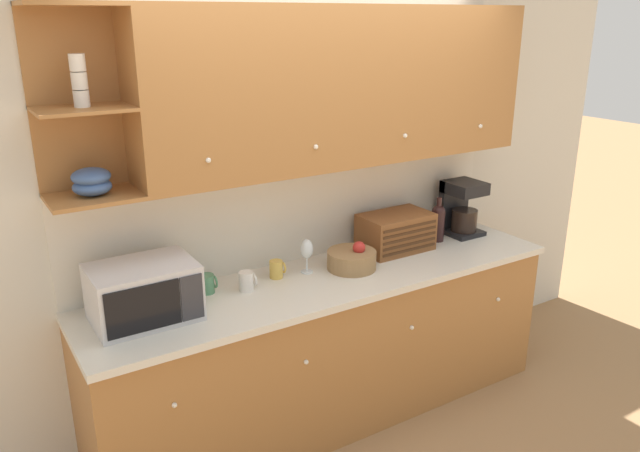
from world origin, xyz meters
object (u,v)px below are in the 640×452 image
(coffee_maker, at_px, (461,207))
(wine_glass, at_px, (307,250))
(mug_patterned_third, at_px, (277,269))
(fruit_basket, at_px, (352,259))
(bread_box, at_px, (396,232))
(microwave, at_px, (144,292))
(mug_blue_second, at_px, (247,281))
(mug, at_px, (207,284))
(wine_bottle, at_px, (438,221))

(coffee_maker, bearing_deg, wine_glass, -178.16)
(mug_patterned_third, relative_size, wine_glass, 0.50)
(fruit_basket, bearing_deg, mug_patterned_third, 164.71)
(bread_box, bearing_deg, microwave, -176.44)
(coffee_maker, bearing_deg, mug_patterned_third, -179.45)
(bread_box, distance_m, coffee_maker, 0.59)
(mug_blue_second, relative_size, mug_patterned_third, 1.06)
(mug, xyz_separation_m, coffee_maker, (1.86, -0.00, 0.13))
(coffee_maker, bearing_deg, mug, 179.94)
(mug_blue_second, relative_size, fruit_basket, 0.37)
(mug, relative_size, wine_glass, 0.51)
(mug, relative_size, bread_box, 0.23)
(wine_glass, height_order, bread_box, bread_box)
(wine_glass, relative_size, bread_box, 0.45)
(mug, xyz_separation_m, wine_bottle, (1.62, -0.04, 0.08))
(mug_blue_second, xyz_separation_m, coffee_maker, (1.66, 0.08, 0.13))
(microwave, height_order, mug, microwave)
(microwave, xyz_separation_m, mug_blue_second, (0.57, 0.04, -0.09))
(coffee_maker, bearing_deg, mug_blue_second, -177.10)
(bread_box, bearing_deg, mug_blue_second, -176.64)
(mug_blue_second, bearing_deg, coffee_maker, 2.90)
(microwave, xyz_separation_m, mug, (0.38, 0.13, -0.09))
(microwave, distance_m, wine_bottle, 2.00)
(mug_patterned_third, height_order, fruit_basket, fruit_basket)
(fruit_basket, bearing_deg, wine_bottle, 7.29)
(fruit_basket, xyz_separation_m, coffee_maker, (1.00, 0.13, 0.13))
(microwave, relative_size, fruit_basket, 1.72)
(wine_glass, xyz_separation_m, coffee_maker, (1.25, 0.04, 0.05))
(fruit_basket, relative_size, coffee_maker, 0.79)
(mug_blue_second, xyz_separation_m, mug_patterned_third, (0.22, 0.07, -0.00))
(mug_blue_second, height_order, wine_glass, wine_glass)
(wine_glass, xyz_separation_m, fruit_basket, (0.26, -0.09, -0.08))
(mug_patterned_third, bearing_deg, mug_blue_second, -162.43)
(mug_patterned_third, bearing_deg, wine_glass, -8.09)
(wine_glass, distance_m, fruit_basket, 0.28)
(wine_glass, bearing_deg, microwave, -175.14)
(microwave, relative_size, wine_bottle, 1.67)
(mug_blue_second, height_order, fruit_basket, fruit_basket)
(microwave, relative_size, bread_box, 1.11)
(mug, distance_m, wine_bottle, 1.63)
(wine_glass, height_order, fruit_basket, wine_glass)
(mug_blue_second, height_order, bread_box, bread_box)
(wine_bottle, bearing_deg, mug, 178.62)
(mug, xyz_separation_m, bread_box, (1.28, -0.02, 0.07))
(bread_box, xyz_separation_m, wine_bottle, (0.34, -0.02, 0.02))
(microwave, distance_m, wine_glass, 0.99)
(microwave, distance_m, mug_patterned_third, 0.81)
(wine_bottle, bearing_deg, mug_patterned_third, 178.89)
(mug, height_order, fruit_basket, fruit_basket)
(mug_blue_second, xyz_separation_m, bread_box, (1.08, 0.06, 0.07))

